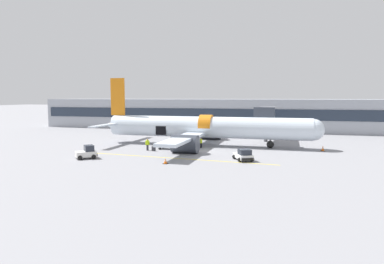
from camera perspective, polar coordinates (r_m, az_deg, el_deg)
ground_plane at (r=48.48m, az=1.64°, el=-3.18°), size 500.00×500.00×0.00m
apron_marking_line at (r=42.98m, az=-3.51°, el=-4.34°), size 26.58×2.13×0.01m
terminal_strip at (r=82.17m, az=7.60°, el=2.96°), size 95.67×13.82×7.10m
jet_bridge_stub at (r=58.52m, az=12.23°, el=2.71°), size 3.20×11.51×6.06m
airplane at (r=53.72m, az=1.84°, el=0.66°), size 35.22×30.90×10.75m
baggage_tug_lead at (r=41.59m, az=8.58°, el=-3.88°), size 2.82×3.44×1.42m
baggage_tug_mid at (r=44.49m, az=-17.15°, el=-3.35°), size 2.87×2.82×1.64m
baggage_cart_loading at (r=50.21m, az=-3.73°, el=-2.31°), size 4.16×2.01×0.99m
ground_crew_loader_a at (r=51.31m, az=1.51°, el=-1.76°), size 0.37×0.53×1.54m
ground_crew_loader_b at (r=51.44m, az=0.41°, el=-1.65°), size 0.59×0.42×1.70m
ground_crew_driver at (r=49.87m, az=-0.41°, el=-1.98°), size 0.49×0.49×1.54m
ground_crew_supervisor at (r=49.21m, az=-7.44°, el=-2.04°), size 0.56×0.53×1.70m
ground_crew_helper at (r=49.60m, az=0.80°, el=-1.84°), size 0.61×0.57×1.84m
suitcase_on_tarmac_spare at (r=48.64m, az=-6.41°, el=-2.79°), size 0.55×0.31×0.77m
safety_cone_nose at (r=51.81m, az=20.97°, el=-2.59°), size 0.59×0.59×0.75m
safety_cone_engine_left at (r=39.35m, az=-4.45°, el=-4.88°), size 0.60×0.60×0.61m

